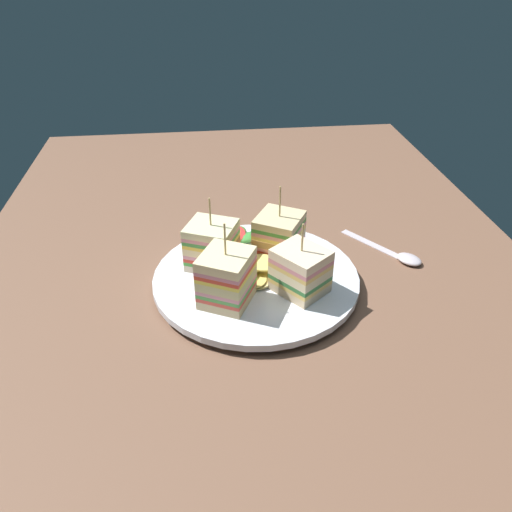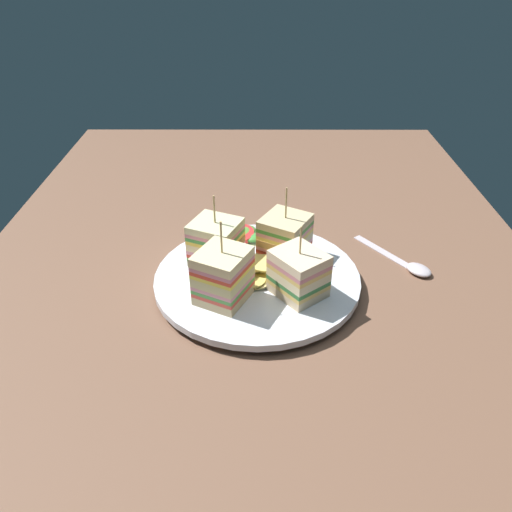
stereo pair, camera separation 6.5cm
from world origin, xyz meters
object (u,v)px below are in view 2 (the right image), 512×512
Objects in this scene: chip_pile at (252,269)px; spoon at (408,265)px; sandwich_wedge_1 at (215,243)px; sandwich_wedge_2 at (222,276)px; sandwich_wedge_0 at (284,236)px; plate at (256,279)px; sandwich_wedge_3 at (297,274)px.

chip_pile is 22.72cm from spoon.
chip_pile is at bearing -114.13° from spoon.
sandwich_wedge_1 is 1.17× the size of chip_pile.
sandwich_wedge_2 is 6.22cm from chip_pile.
chip_pile is (3.47, 4.98, -1.99)cm from sandwich_wedge_1.
sandwich_wedge_0 is 9.55cm from sandwich_wedge_1.
sandwich_wedge_1 reaches higher than plate.
sandwich_wedge_3 reaches higher than chip_pile.
spoon is (-8.19, 16.47, -4.23)cm from sandwich_wedge_3.
sandwich_wedge_0 is (-5.13, 3.80, 3.57)cm from plate.
sandwich_wedge_1 is at bearing -123.50° from spoon.
sandwich_wedge_0 reaches higher than sandwich_wedge_3.
sandwich_wedge_2 is at bearing -40.37° from plate.
sandwich_wedge_3 reaches higher than plate.
sandwich_wedge_0 is 7.19cm from chip_pile.
sandwich_wedge_0 reaches higher than sandwich_wedge_1.
sandwich_wedge_1 is 8.17cm from sandwich_wedge_2.
sandwich_wedge_1 is (-3.18, -5.54, 3.76)cm from plate.
sandwich_wedge_3 is 1.12× the size of chip_pile.
sandwich_wedge_0 is 1.07× the size of sandwich_wedge_3.
chip_pile is at bearing 19.34° from sandwich_wedge_3.
sandwich_wedge_2 is at bearing -106.24° from spoon.
chip_pile is at bearing -8.88° from sandwich_wedge_0.
sandwich_wedge_0 is 9.08cm from sandwich_wedge_3.
sandwich_wedge_0 reaches higher than spoon.
sandwich_wedge_1 is 0.93× the size of sandwich_wedge_2.
sandwich_wedge_0 is at bearing 35.45° from sandwich_wedge_1.
plate is at bearing -13.69° from sandwich_wedge_2.
chip_pile is (0.29, -0.56, 1.77)cm from plate.
chip_pile is at bearing -11.32° from sandwich_wedge_2.
sandwich_wedge_1 is at bearing -48.25° from sandwich_wedge_0.
plate is 1.88cm from chip_pile.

